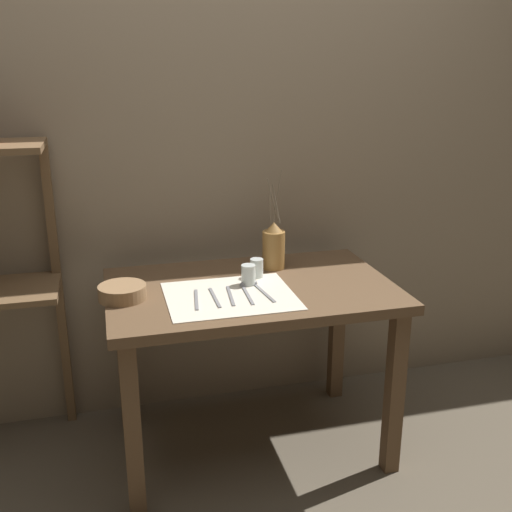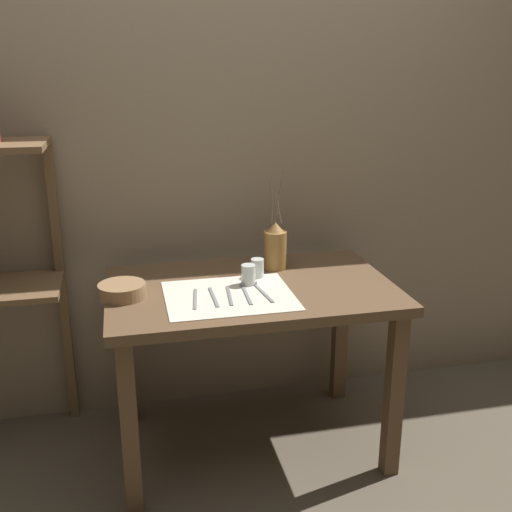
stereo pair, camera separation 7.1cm
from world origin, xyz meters
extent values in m
plane|color=brown|center=(0.00, 0.00, 0.00)|extent=(12.00, 12.00, 0.00)
cube|color=gray|center=(0.00, 0.47, 1.20)|extent=(7.00, 0.06, 2.40)
cube|color=brown|center=(0.00, 0.00, 0.71)|extent=(1.12, 0.71, 0.04)
cube|color=brown|center=(-0.50, -0.30, 0.34)|extent=(0.06, 0.06, 0.69)
cube|color=brown|center=(0.50, -0.30, 0.34)|extent=(0.06, 0.06, 0.69)
cube|color=brown|center=(-0.50, 0.30, 0.34)|extent=(0.06, 0.06, 0.69)
cube|color=brown|center=(0.50, 0.30, 0.34)|extent=(0.06, 0.06, 0.69)
cube|color=brown|center=(-0.75, 0.40, 0.64)|extent=(0.04, 0.04, 1.28)
cube|color=beige|center=(-0.10, -0.09, 0.73)|extent=(0.48, 0.40, 0.00)
cylinder|color=olive|center=(0.15, 0.18, 0.81)|extent=(0.10, 0.10, 0.16)
cone|color=olive|center=(0.15, 0.18, 0.91)|extent=(0.07, 0.07, 0.04)
cylinder|color=brown|center=(0.15, 0.17, 1.01)|extent=(0.03, 0.04, 0.16)
cylinder|color=brown|center=(0.16, 0.18, 1.04)|extent=(0.04, 0.02, 0.21)
cylinder|color=brown|center=(0.14, 0.20, 1.02)|extent=(0.05, 0.02, 0.18)
cylinder|color=brown|center=(0.13, 0.18, 1.00)|extent=(0.00, 0.01, 0.14)
cylinder|color=#8E6B47|center=(-0.49, -0.02, 0.76)|extent=(0.18, 0.18, 0.05)
cylinder|color=silver|center=(-0.01, 0.01, 0.77)|extent=(0.06, 0.06, 0.08)
cylinder|color=silver|center=(0.05, 0.08, 0.77)|extent=(0.05, 0.05, 0.08)
cube|color=gray|center=(-0.23, -0.10, 0.73)|extent=(0.04, 0.20, 0.00)
cube|color=gray|center=(-0.16, -0.10, 0.73)|extent=(0.01, 0.20, 0.00)
cube|color=gray|center=(-0.10, -0.10, 0.73)|extent=(0.03, 0.20, 0.00)
cube|color=gray|center=(-0.04, -0.11, 0.73)|extent=(0.02, 0.20, 0.00)
sphere|color=gray|center=(-0.03, -0.01, 0.74)|extent=(0.02, 0.02, 0.02)
cube|color=gray|center=(0.03, -0.10, 0.73)|extent=(0.04, 0.20, 0.00)
sphere|color=gray|center=(0.02, 0.00, 0.74)|extent=(0.02, 0.02, 0.02)
camera|label=1|loc=(-0.54, -2.13, 1.56)|focal=42.00mm
camera|label=2|loc=(-0.47, -2.15, 1.56)|focal=42.00mm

